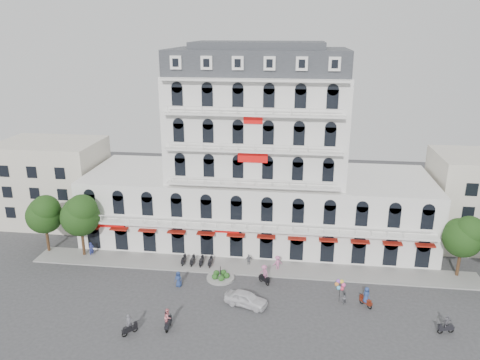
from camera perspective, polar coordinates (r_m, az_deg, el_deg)
name	(u,v)px	position (r m, az deg, el deg)	size (l,w,h in m)	color
ground	(240,310)	(49.32, -0.01, -15.62)	(120.00, 120.00, 0.00)	#38383A
sidewalk	(249,267)	(56.94, 1.15, -10.57)	(53.00, 4.00, 0.16)	gray
main_building	(257,167)	(61.46, 2.11, 1.60)	(45.00, 15.00, 25.80)	silver
flank_building_west	(53,182)	(73.36, -21.80, -0.21)	(14.00, 10.00, 12.00)	beige
traffic_island	(221,277)	(54.62, -2.39, -11.70)	(3.20, 3.20, 1.60)	gray
parked_scooter_row	(197,265)	(57.73, -5.25, -10.31)	(4.40, 1.80, 1.10)	black
tree_west_outer	(44,213)	(63.44, -22.76, -3.72)	(4.50, 4.48, 7.76)	#382314
tree_west_inner	(80,214)	(60.61, -18.91, -3.92)	(4.76, 4.76, 8.25)	#382314
tree_east_inner	(464,235)	(58.44, 25.60, -6.09)	(4.40, 4.37, 7.57)	#382314
parked_car	(246,299)	(49.70, 0.75, -14.28)	(1.82, 4.51, 1.54)	silver
rider_west	(129,326)	(46.75, -13.34, -16.88)	(1.24, 1.37, 2.13)	black
rider_southwest	(168,319)	(46.65, -8.78, -16.35)	(0.67, 1.70, 2.23)	black
rider_east	(366,297)	(51.03, 15.14, -13.58)	(1.21, 1.41, 2.22)	maroon
rider_northeast	(447,325)	(49.65, 23.88, -15.82)	(1.67, 0.73, 1.97)	black
rider_center	(264,274)	(53.25, 2.96, -11.33)	(1.34, 1.33, 2.32)	black
pedestrian_left	(178,279)	(53.26, -7.52, -11.88)	(0.89, 0.58, 1.81)	navy
pedestrian_mid	(249,260)	(57.07, 1.08, -9.73)	(0.89, 0.37, 1.51)	slate
pedestrian_right	(277,263)	(56.24, 4.58, -10.04)	(1.19, 0.68, 1.84)	#C26697
pedestrian_far	(91,249)	(62.08, -17.66, -8.05)	(0.68, 0.45, 1.87)	navy
balloon_vendor	(342,291)	(50.94, 12.32, -13.12)	(1.42, 1.27, 2.45)	slate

